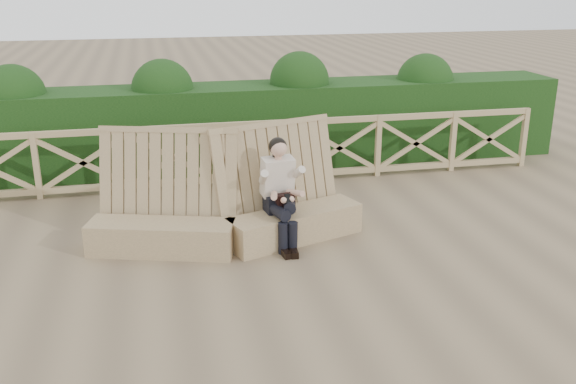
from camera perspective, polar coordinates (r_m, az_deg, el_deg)
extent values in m
plane|color=brown|center=(7.89, 1.81, -7.03)|extent=(60.00, 60.00, 0.00)
cube|color=olive|center=(8.48, -11.17, -3.95)|extent=(1.94, 1.02, 0.41)
cube|color=olive|center=(8.53, -10.95, 0.31)|extent=(1.92, 0.96, 1.53)
cube|color=olive|center=(8.72, 0.60, -2.94)|extent=(1.93, 1.09, 0.41)
cube|color=olive|center=(8.73, -0.33, 1.13)|extent=(1.91, 1.03, 1.53)
cube|color=black|center=(8.59, -0.81, -0.97)|extent=(0.41, 0.32, 0.23)
cube|color=beige|center=(8.52, -0.94, 1.39)|extent=(0.46, 0.36, 0.55)
sphere|color=tan|center=(8.36, -0.84, 3.88)|extent=(0.25, 0.25, 0.22)
sphere|color=black|center=(8.39, -0.92, 4.08)|extent=(0.27, 0.27, 0.24)
cylinder|color=black|center=(8.37, -0.92, -1.67)|extent=(0.22, 0.50, 0.16)
cylinder|color=black|center=(8.42, 0.11, -1.01)|extent=(0.22, 0.50, 0.17)
cylinder|color=black|center=(8.28, -0.44, -4.15)|extent=(0.14, 0.14, 0.41)
cylinder|color=black|center=(8.30, 0.42, -4.09)|extent=(0.14, 0.14, 0.41)
cube|color=black|center=(8.27, -0.22, -5.46)|extent=(0.13, 0.26, 0.08)
cube|color=black|center=(8.28, 0.52, -5.41)|extent=(0.13, 0.26, 0.08)
cube|color=black|center=(8.39, -0.25, -0.70)|extent=(0.25, 0.17, 0.16)
cube|color=black|center=(8.22, 0.01, -0.67)|extent=(0.09, 0.10, 0.13)
cube|color=#9A8559|center=(10.79, -2.71, 6.06)|extent=(10.10, 0.07, 0.10)
cube|color=#9A8559|center=(11.04, -2.63, 1.35)|extent=(10.10, 0.07, 0.10)
cube|color=black|center=(12.01, -3.67, 5.92)|extent=(12.00, 1.20, 1.50)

